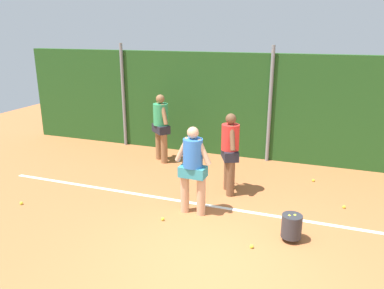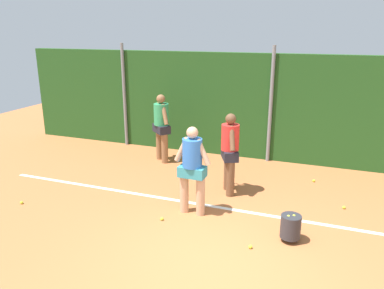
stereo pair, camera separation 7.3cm
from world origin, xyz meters
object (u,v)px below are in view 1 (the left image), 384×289
Objects in this scene: tennis_ball_0 at (199,162)px; tennis_ball_2 at (252,246)px; player_midcourt at (230,149)px; tennis_ball_4 at (344,207)px; tennis_ball_5 at (313,180)px; tennis_ball_8 at (163,219)px; tennis_ball_1 at (21,203)px; player_foreground_near at (193,166)px; player_backcourt_far at (161,124)px; ball_hopper at (292,226)px.

tennis_ball_0 is 1.00× the size of tennis_ball_2.
tennis_ball_4 is (2.51, 0.02, -1.01)m from player_midcourt.
tennis_ball_0 is 3.16m from tennis_ball_5.
player_midcourt reaches higher than tennis_ball_4.
tennis_ball_5 is at bearing -6.11° from tennis_ball_0.
tennis_ball_8 is at bearing -82.90° from tennis_ball_0.
tennis_ball_5 is at bearing -78.78° from player_midcourt.
tennis_ball_1 and tennis_ball_8 have the same top height.
tennis_ball_4 is (2.94, 1.28, -1.00)m from player_foreground_near.
tennis_ball_8 is (-0.88, -1.78, -1.01)m from player_midcourt.
tennis_ball_2 is 3.59m from tennis_ball_5.
player_backcourt_far is 4.32m from tennis_ball_5.
player_midcourt is 0.97× the size of player_backcourt_far.
tennis_ball_4 is (6.56, 2.19, 0.00)m from tennis_ball_1.
tennis_ball_8 is (-2.46, -0.11, -0.26)m from ball_hopper.
player_backcourt_far is 29.09× the size of tennis_ball_1.
player_backcourt_far is at bearing 114.61° from tennis_ball_8.
player_foreground_near reaches higher than tennis_ball_4.
tennis_ball_4 is (3.82, -1.64, 0.00)m from tennis_ball_0.
tennis_ball_8 is (0.43, -3.44, 0.00)m from tennis_ball_0.
player_backcourt_far is 5.19m from tennis_ball_4.
tennis_ball_8 is at bearing -152.10° from tennis_ball_4.
tennis_ball_5 is at bearing 85.23° from ball_hopper.
tennis_ball_5 is (0.85, 3.48, 0.00)m from tennis_ball_2.
ball_hopper is at bearing -9.75° from player_foreground_near.
ball_hopper is at bearing -49.06° from tennis_ball_0.
player_backcourt_far is at bearing 178.19° from tennis_ball_5.
tennis_ball_2 is 1.00× the size of tennis_ball_4.
tennis_ball_2 is at bearing 0.21° from tennis_ball_1.
player_midcourt is 2.57m from tennis_ball_2.
player_backcourt_far reaches higher than tennis_ball_0.
player_backcourt_far reaches higher than player_midcourt.
player_midcourt is at bearing -170.30° from player_backcourt_far.
player_backcourt_far is 3.74× the size of ball_hopper.
tennis_ball_2 and tennis_ball_8 have the same top height.
player_foreground_near is at bearing 168.55° from ball_hopper.
tennis_ball_0 is at bearing 13.43° from player_midcourt.
player_backcourt_far is 4.14m from tennis_ball_1.
player_midcourt reaches higher than tennis_ball_5.
ball_hopper is at bearing 5.15° from tennis_ball_1.
player_midcourt is at bearing 63.57° from tennis_ball_8.
player_foreground_near is at bearing 49.09° from tennis_ball_8.
ball_hopper is 3.02m from tennis_ball_5.
ball_hopper is (1.58, -1.67, -0.76)m from player_midcourt.
tennis_ball_1 and tennis_ball_5 have the same top height.
tennis_ball_0 is 1.00× the size of tennis_ball_5.
tennis_ball_4 is 1.00× the size of tennis_ball_5.
ball_hopper reaches higher than tennis_ball_0.
ball_hopper reaches higher than tennis_ball_4.
player_foreground_near is 0.95× the size of player_backcourt_far.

